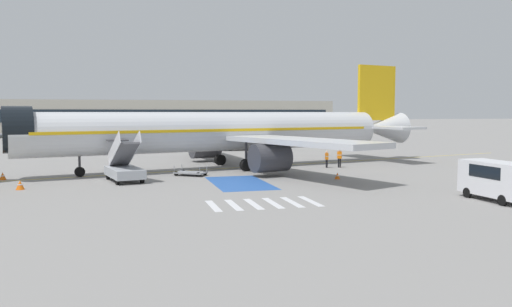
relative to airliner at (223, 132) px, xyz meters
name	(u,v)px	position (x,y,z in m)	size (l,w,h in m)	color
ground_plane	(228,167)	(0.66, 0.81, -3.51)	(600.00, 600.00, 0.00)	gray
apron_leadline_yellow	(217,169)	(-0.67, -0.16, -3.51)	(0.20, 79.64, 0.01)	gold
apron_stand_patch_blue	(240,183)	(-0.67, -10.01, -3.51)	(4.16, 8.15, 0.01)	#2856A8
apron_walkway_bar_0	(213,206)	(-4.27, -18.77, -3.51)	(0.44, 3.60, 0.01)	silver
apron_walkway_bar_1	(234,205)	(-3.07, -18.77, -3.51)	(0.44, 3.60, 0.01)	silver
apron_walkway_bar_2	(253,204)	(-1.87, -18.77, -3.51)	(0.44, 3.60, 0.01)	silver
apron_walkway_bar_3	(273,203)	(-0.67, -18.77, -3.51)	(0.44, 3.60, 0.01)	silver
apron_walkway_bar_4	(292,202)	(0.53, -18.77, -3.51)	(0.44, 3.60, 0.01)	silver
apron_walkway_bar_5	(311,201)	(1.73, -18.77, -3.51)	(0.44, 3.60, 0.01)	silver
airliner	(223,132)	(0.00, 0.00, 0.00)	(44.88, 34.23, 10.64)	silver
boarding_stairs_forward	(124,169)	(-9.21, -6.67, -2.53)	(3.24, 5.53, 4.01)	#ADB2BA
fuel_tanker	(252,138)	(8.56, 22.05, -1.83)	(9.91, 3.19, 3.35)	#38383D
service_van_1	(497,178)	(12.77, -21.55, -2.09)	(2.14, 4.77, 2.40)	silver
baggage_cart	(191,173)	(-3.72, -4.58, -3.26)	(2.99, 2.71, 0.87)	gray
ground_crew_0	(267,159)	(3.75, -2.20, -2.53)	(0.42, 0.49, 1.72)	black
ground_crew_1	(339,157)	(11.19, -2.09, -2.46)	(0.48, 0.45, 1.82)	black
ground_crew_2	(327,158)	(9.94, -1.87, -2.57)	(0.26, 0.44, 1.64)	black
traffic_cone_0	(20,185)	(-16.28, -9.25, -3.18)	(0.59, 0.59, 0.66)	orange
traffic_cone_1	(337,176)	(7.49, -9.85, -3.26)	(0.46, 0.46, 0.51)	orange
traffic_cone_2	(3,176)	(-18.63, -3.42, -3.21)	(0.55, 0.55, 0.61)	orange
terminal_building	(137,117)	(-5.78, 81.27, 0.64)	(100.08, 12.10, 8.32)	#B2AD9E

